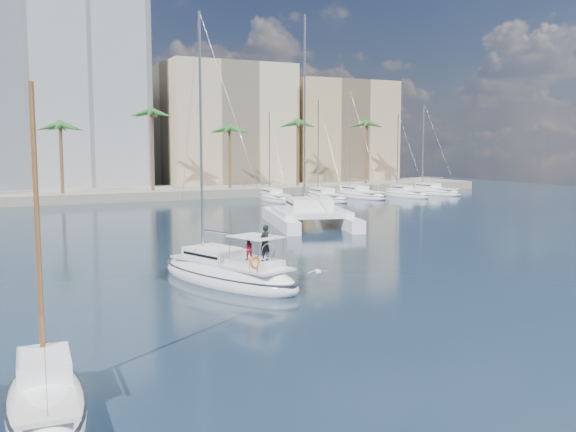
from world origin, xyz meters
TOP-DOWN VIEW (x-y plane):
  - ground at (0.00, 0.00)m, footprint 160.00×160.00m
  - quay at (0.00, 61.00)m, footprint 120.00×14.00m
  - building_beige at (22.00, 70.00)m, footprint 20.00×14.00m
  - building_tan_right at (42.00, 68.00)m, footprint 18.00×12.00m
  - palm_centre at (0.00, 57.00)m, footprint 3.60×3.60m
  - palm_right at (34.00, 57.00)m, footprint 3.60×3.60m
  - main_sloop at (-3.38, 3.84)m, footprint 6.45×10.84m
  - small_sloop at (-14.11, -9.72)m, footprint 2.67×6.95m
  - catamaran at (12.18, 23.20)m, footprint 10.04×14.65m
  - seagull at (0.28, 0.48)m, footprint 1.23×0.53m
  - moored_yacht_a at (20.00, 47.00)m, footprint 3.37×9.52m
  - moored_yacht_b at (26.50, 45.00)m, footprint 3.32×10.83m
  - moored_yacht_c at (33.00, 47.00)m, footprint 3.98×12.33m
  - moored_yacht_d at (39.50, 45.00)m, footprint 3.52×9.55m
  - moored_yacht_e at (46.00, 47.00)m, footprint 4.61×11.11m

SIDE VIEW (x-z plane):
  - ground at x=0.00m, z-range 0.00..0.00m
  - moored_yacht_a at x=20.00m, z-range -5.95..5.95m
  - moored_yacht_b at x=26.50m, z-range -6.86..6.86m
  - moored_yacht_c at x=33.00m, z-range -7.77..7.77m
  - moored_yacht_d at x=39.50m, z-range -5.95..5.95m
  - moored_yacht_e at x=46.00m, z-range -6.86..6.86m
  - small_sloop at x=-14.11m, z-range -4.51..5.28m
  - main_sloop at x=-3.38m, z-range -7.17..8.17m
  - quay at x=0.00m, z-range 0.00..1.20m
  - seagull at x=0.28m, z-range 0.76..0.99m
  - catamaran at x=12.18m, z-range -8.47..10.82m
  - building_tan_right at x=42.00m, z-range 0.00..18.00m
  - building_beige at x=22.00m, z-range 0.00..20.00m
  - palm_centre at x=0.00m, z-range 4.13..16.43m
  - palm_right at x=34.00m, z-range 4.13..16.43m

